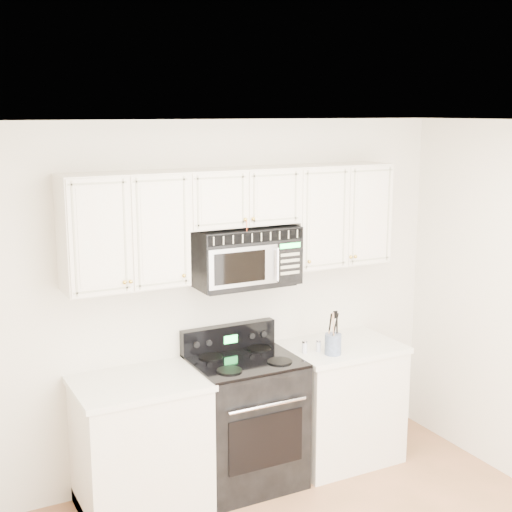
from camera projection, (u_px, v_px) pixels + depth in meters
room at (371, 376)px, 3.71m from camera, size 3.51×3.51×2.61m
base_cabinet_left at (141, 450)px, 4.78m from camera, size 0.86×0.65×0.92m
base_cabinet_right at (340, 405)px, 5.50m from camera, size 0.86×0.65×0.92m
range at (245, 419)px, 5.12m from camera, size 0.74×0.67×1.11m
upper_cabinets at (237, 217)px, 4.96m from camera, size 2.44×0.37×0.75m
microwave at (245, 256)px, 5.02m from camera, size 0.74×0.42×0.41m
utensil_crock at (333, 343)px, 5.16m from camera, size 0.12×0.12×0.32m
shaker_salt at (305, 347)px, 5.20m from camera, size 0.04×0.04×0.09m
shaker_pepper at (319, 346)px, 5.23m from camera, size 0.04×0.04×0.09m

